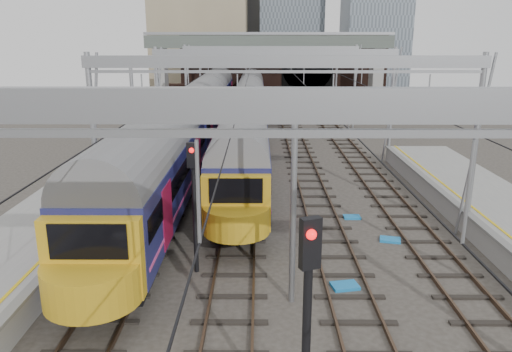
{
  "coord_description": "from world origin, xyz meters",
  "views": [
    {
      "loc": [
        -1.1,
        -13.05,
        8.51
      ],
      "look_at": [
        -1.23,
        9.12,
        2.4
      ],
      "focal_mm": 35.0,
      "sensor_mm": 36.0,
      "label": 1
    }
  ],
  "objects_px": {
    "train_main": "(250,99)",
    "train_second": "(198,114)",
    "signal_near_centre": "(307,316)",
    "signal_near_left": "(194,193)"
  },
  "relations": [
    {
      "from": "train_main",
      "to": "train_second",
      "type": "bearing_deg",
      "value": -108.7
    },
    {
      "from": "train_second",
      "to": "signal_near_centre",
      "type": "xyz_separation_m",
      "value": [
        5.84,
        -31.39,
        0.71
      ]
    },
    {
      "from": "train_main",
      "to": "train_second",
      "type": "xyz_separation_m",
      "value": [
        -4.0,
        -11.82,
        0.13
      ]
    },
    {
      "from": "signal_near_left",
      "to": "train_main",
      "type": "bearing_deg",
      "value": 107.89
    },
    {
      "from": "train_second",
      "to": "signal_near_centre",
      "type": "bearing_deg",
      "value": -79.46
    },
    {
      "from": "train_second",
      "to": "signal_near_centre",
      "type": "distance_m",
      "value": 31.94
    },
    {
      "from": "train_main",
      "to": "signal_near_left",
      "type": "xyz_separation_m",
      "value": [
        -1.45,
        -34.55,
        0.63
      ]
    },
    {
      "from": "train_second",
      "to": "signal_near_centre",
      "type": "height_order",
      "value": "signal_near_centre"
    },
    {
      "from": "signal_near_centre",
      "to": "train_main",
      "type": "bearing_deg",
      "value": 70.16
    },
    {
      "from": "train_main",
      "to": "signal_near_centre",
      "type": "relative_size",
      "value": 12.21
    }
  ]
}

